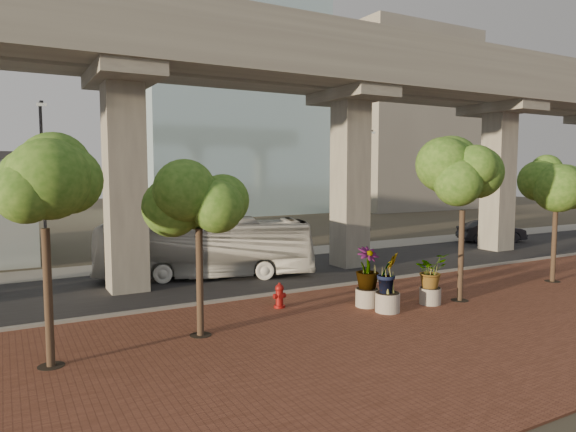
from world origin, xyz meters
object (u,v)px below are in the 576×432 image
parked_car (491,232)px  fire_hydrant (279,296)px  transit_bus (206,249)px  planter_front (431,273)px

parked_car → fire_hydrant: 23.84m
parked_car → transit_bus: bearing=114.2°
planter_front → transit_bus: bearing=122.6°
transit_bus → planter_front: transit_bus is taller
transit_bus → fire_hydrant: 6.86m
transit_bus → fire_hydrant: transit_bus is taller
fire_hydrant → planter_front: size_ratio=0.47×
parked_car → fire_hydrant: bearing=130.8°
parked_car → fire_hydrant: (-22.28, -8.47, -0.27)m
transit_bus → parked_car: bearing=-66.0°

